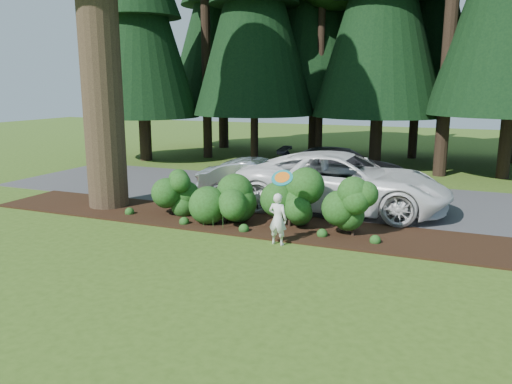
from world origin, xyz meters
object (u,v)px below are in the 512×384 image
Objects in this scene: frisbee at (282,178)px; child at (278,219)px; car_dark_suv at (343,166)px; car_white_suv at (343,182)px; car_silver_wagon at (261,181)px.

child is at bearing -88.15° from frisbee.
car_dark_suv is 7.73m from frisbee.
child is 2.34× the size of frisbee.
car_silver_wagon is at bearing 85.36° from car_white_suv.
car_white_suv is at bearing -104.26° from car_silver_wagon.
car_silver_wagon is 0.65× the size of car_white_suv.
car_white_suv is 11.68× the size of frisbee.
child is (2.11, -4.14, -0.08)m from car_silver_wagon.
car_silver_wagon is at bearing 118.77° from frisbee.
car_silver_wagon reaches higher than child.
car_dark_suv is at bearing 91.63° from frisbee.
car_dark_suv reaches higher than car_silver_wagon.
car_white_suv reaches higher than frisbee.
car_silver_wagon is 0.85× the size of car_dark_suv.
car_white_suv is at bearing 78.99° from frisbee.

